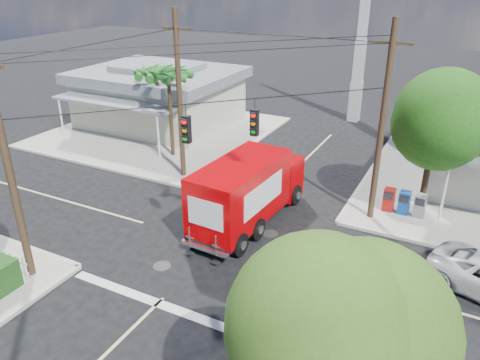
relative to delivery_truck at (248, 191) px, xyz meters
The scene contains 12 objects.
ground 2.80m from the delivery_truck, 96.94° to the right, with size 120.00×120.00×0.00m, color black.
sidewalk_nw 14.18m from the delivery_truck, 142.34° to the left, with size 14.12×14.12×0.14m.
road_markings 4.08m from the delivery_truck, 94.22° to the right, with size 32.00×32.00×0.01m.
building_nw 15.97m from the delivery_truck, 140.29° to the left, with size 10.80×10.20×4.30m.
radio_tower 18.18m from the delivery_truck, 89.28° to the left, with size 0.80×0.80×17.00m.
tree_ne_front 8.84m from the delivery_truck, 32.92° to the left, with size 4.21×4.14×6.66m.
tree_se 11.90m from the delivery_truck, 54.71° to the right, with size 3.67×3.54×5.62m.
palm_nw_front 9.98m from the delivery_truck, 146.07° to the left, with size 3.01×3.08×5.59m.
palm_nw_back 12.26m from the delivery_truck, 145.45° to the left, with size 3.01×3.08×5.19m.
utility_poles 3.64m from the delivery_truck, 160.31° to the right, with size 12.00×10.68×9.00m.
vending_boxes 7.42m from the delivery_truck, 32.27° to the left, with size 1.90×0.50×1.10m.
delivery_truck is the anchor object (origin of this frame).
Camera 1 is at (8.56, -14.64, 10.77)m, focal length 35.00 mm.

